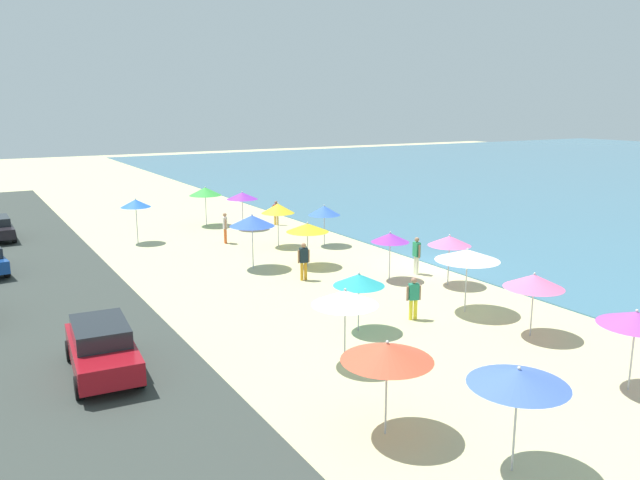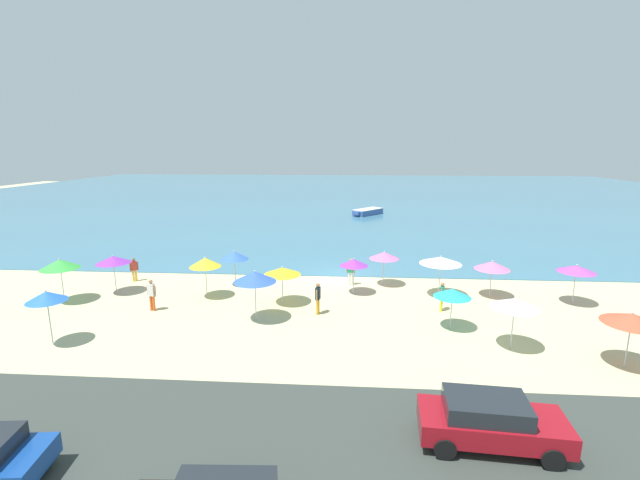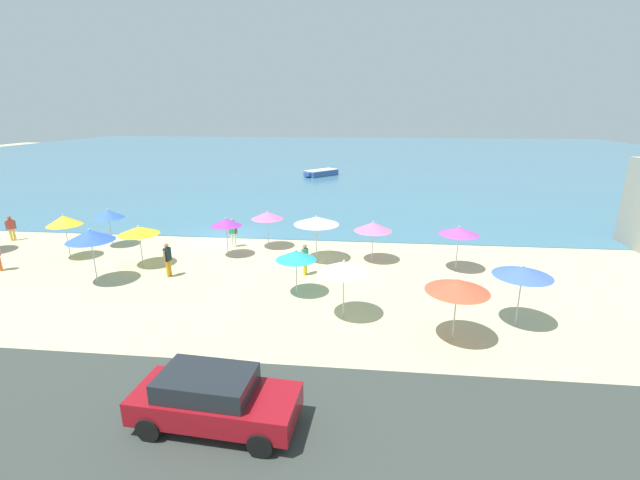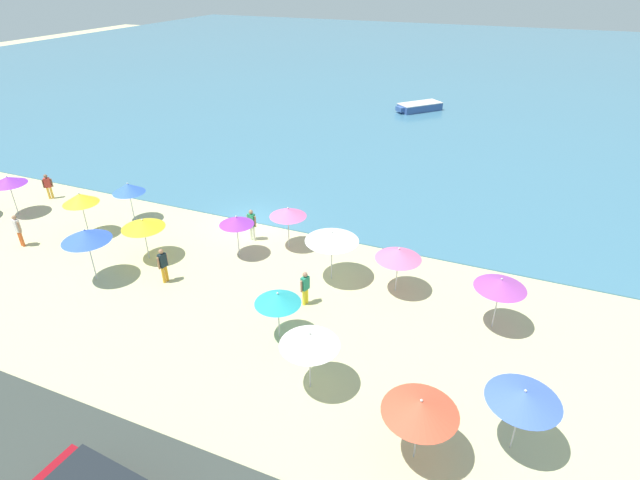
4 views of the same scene
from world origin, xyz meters
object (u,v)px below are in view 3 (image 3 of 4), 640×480
bather_0 (11,227)px  beach_umbrella_4 (226,222)px  beach_umbrella_2 (296,255)px  beach_umbrella_5 (373,227)px  beach_umbrella_6 (316,221)px  beach_umbrella_9 (458,286)px  beach_umbrella_1 (90,235)px  beach_umbrella_11 (459,231)px  bather_2 (168,258)px  beach_umbrella_0 (267,215)px  bather_4 (233,231)px  parked_car_4 (214,398)px  beach_umbrella_10 (344,267)px  bather_3 (305,258)px  beach_umbrella_7 (64,220)px  beach_umbrella_13 (139,230)px  skiff_nearshore (321,173)px  beach_umbrella_15 (523,272)px  beach_umbrella_14 (108,214)px

bather_0 → beach_umbrella_4: bearing=-6.0°
beach_umbrella_2 → beach_umbrella_5: size_ratio=0.95×
beach_umbrella_6 → beach_umbrella_9: bearing=-54.1°
beach_umbrella_1 → beach_umbrella_6: bearing=23.0°
beach_umbrella_11 → bather_2: size_ratio=1.36×
beach_umbrella_6 → bather_2: size_ratio=1.46×
beach_umbrella_0 → bather_4: size_ratio=1.29×
beach_umbrella_5 → parked_car_4: (-4.23, -13.42, -1.11)m
beach_umbrella_10 → bather_3: 5.05m
beach_umbrella_1 → beach_umbrella_7: beach_umbrella_1 is taller
beach_umbrella_13 → skiff_nearshore: (6.17, 33.36, -1.51)m
beach_umbrella_6 → beach_umbrella_11: 7.42m
beach_umbrella_0 → beach_umbrella_7: (-10.69, -3.04, 0.17)m
beach_umbrella_1 → beach_umbrella_7: size_ratio=1.07×
bather_4 → beach_umbrella_15: bearing=-31.6°
beach_umbrella_1 → beach_umbrella_6: (10.17, 4.32, -0.10)m
beach_umbrella_10 → beach_umbrella_5: bearing=79.8°
beach_umbrella_6 → parked_car_4: 13.38m
beach_umbrella_14 → beach_umbrella_15: beach_umbrella_15 is taller
bather_0 → beach_umbrella_2: bearing=-18.3°
beach_umbrella_2 → beach_umbrella_10: (2.20, -1.98, 0.27)m
beach_umbrella_11 → bather_2: 14.66m
bather_0 → bather_3: (19.38, -3.99, 0.01)m
beach_umbrella_13 → beach_umbrella_14: bearing=139.1°
bather_2 → bather_3: 6.78m
beach_umbrella_1 → bather_3: size_ratio=1.66×
beach_umbrella_9 → beach_umbrella_14: 20.80m
bather_2 → beach_umbrella_14: bearing=141.8°
beach_umbrella_4 → bather_4: size_ratio=1.27×
beach_umbrella_11 → bather_3: beach_umbrella_11 is taller
beach_umbrella_2 → beach_umbrella_13: (-8.79, 2.87, 0.08)m
beach_umbrella_0 → beach_umbrella_4: (-1.95, -1.78, -0.02)m
beach_umbrella_2 → beach_umbrella_5: (3.43, 4.86, 0.09)m
beach_umbrella_6 → bather_3: bearing=-98.0°
beach_umbrella_7 → beach_umbrella_14: (1.11, 2.35, -0.16)m
beach_umbrella_7 → beach_umbrella_10: (15.67, -5.59, -0.03)m
beach_umbrella_0 → bather_4: bearing=-177.7°
parked_car_4 → beach_umbrella_14: bearing=128.5°
beach_umbrella_14 → skiff_nearshore: bearing=72.2°
beach_umbrella_9 → beach_umbrella_11: beach_umbrella_9 is taller
beach_umbrella_4 → beach_umbrella_14: size_ratio=0.96×
beach_umbrella_9 → beach_umbrella_15: beach_umbrella_15 is taller
beach_umbrella_6 → beach_umbrella_7: size_ratio=1.01×
parked_car_4 → skiff_nearshore: parked_car_4 is taller
beach_umbrella_0 → parked_car_4: bearing=-82.6°
beach_umbrella_4 → bather_2: 4.03m
beach_umbrella_6 → bather_4: bearing=160.5°
bather_4 → beach_umbrella_2: bearing=-53.2°
beach_umbrella_15 → parked_car_4: size_ratio=0.56×
bather_0 → beach_umbrella_15: bearing=-16.4°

